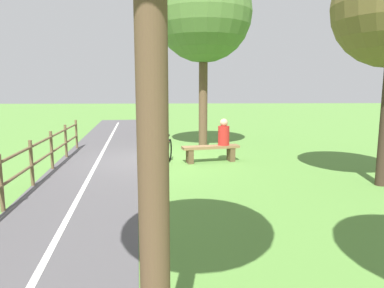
{
  "coord_description": "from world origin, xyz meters",
  "views": [
    {
      "loc": [
        -0.8,
        10.86,
        2.21
      ],
      "look_at": [
        -1.14,
        2.43,
        0.88
      ],
      "focal_mm": 33.37,
      "sensor_mm": 36.0,
      "label": 1
    }
  ],
  "objects_px": {
    "bicycle": "(167,152)",
    "tree_far_right": "(204,14)",
    "person_seated": "(224,134)",
    "bench": "(211,151)",
    "backpack": "(157,155)"
  },
  "relations": [
    {
      "from": "person_seated",
      "to": "backpack",
      "type": "height_order",
      "value": "person_seated"
    },
    {
      "from": "person_seated",
      "to": "tree_far_right",
      "type": "distance_m",
      "value": 4.55
    },
    {
      "from": "bench",
      "to": "backpack",
      "type": "xyz_separation_m",
      "value": [
        1.62,
        -0.12,
        -0.14
      ]
    },
    {
      "from": "bench",
      "to": "person_seated",
      "type": "xyz_separation_m",
      "value": [
        -0.4,
        -0.09,
        0.51
      ]
    },
    {
      "from": "bench",
      "to": "tree_far_right",
      "type": "bearing_deg",
      "value": -101.39
    },
    {
      "from": "bench",
      "to": "tree_far_right",
      "type": "distance_m",
      "value": 5.01
    },
    {
      "from": "bicycle",
      "to": "backpack",
      "type": "xyz_separation_m",
      "value": [
        0.33,
        -0.41,
        -0.16
      ]
    },
    {
      "from": "person_seated",
      "to": "bench",
      "type": "bearing_deg",
      "value": -0.0
    },
    {
      "from": "backpack",
      "to": "tree_far_right",
      "type": "bearing_deg",
      "value": -124.39
    },
    {
      "from": "backpack",
      "to": "tree_far_right",
      "type": "relative_size",
      "value": 0.06
    },
    {
      "from": "bicycle",
      "to": "backpack",
      "type": "distance_m",
      "value": 0.55
    },
    {
      "from": "bicycle",
      "to": "backpack",
      "type": "relative_size",
      "value": 4.18
    },
    {
      "from": "tree_far_right",
      "to": "backpack",
      "type": "bearing_deg",
      "value": 55.61
    },
    {
      "from": "person_seated",
      "to": "bicycle",
      "type": "distance_m",
      "value": 1.8
    },
    {
      "from": "bicycle",
      "to": "tree_far_right",
      "type": "bearing_deg",
      "value": 162.03
    }
  ]
}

